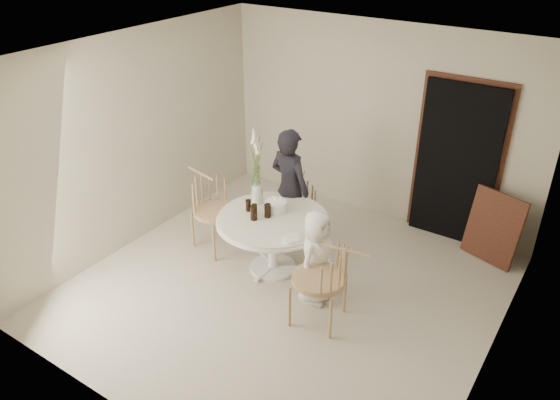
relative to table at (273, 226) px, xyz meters
The scene contains 18 objects.
ground 0.75m from the table, 35.54° to the right, with size 4.50×4.50×0.00m, color #BAB39F.
room_shell 1.09m from the table, 35.54° to the right, with size 4.50×4.50×4.50m.
doorway 2.49m from the table, 52.29° to the left, with size 1.00×0.10×2.10m, color black.
door_trim 2.53m from the table, 52.85° to the left, with size 1.12×0.03×2.22m, color brown.
table is the anchor object (origin of this frame).
picture_frame 2.73m from the table, 38.58° to the left, with size 0.68×0.05×0.90m, color brown.
chair_far 0.78m from the table, 98.05° to the left, with size 0.58×0.61×0.85m.
chair_right 1.16m from the table, 24.47° to the right, with size 0.64×0.60×0.98m.
chair_left 1.01m from the table, behind, with size 0.66×0.63×0.99m.
girl 0.67m from the table, 105.13° to the left, with size 0.58×0.38×1.59m, color black.
boy 0.75m from the table, 16.62° to the right, with size 0.55×0.36×1.12m, color white.
birthday_cake 0.24m from the table, 110.41° to the left, with size 0.26×0.26×0.18m.
cola_tumbler_a 0.30m from the table, 133.49° to the right, with size 0.08×0.08×0.17m, color black.
cola_tumbler_b 0.29m from the table, 162.84° to the right, with size 0.06×0.06×0.14m, color black.
cola_tumbler_c 0.38m from the table, behind, with size 0.07×0.07×0.14m, color black.
cola_tumbler_d 0.21m from the table, 154.83° to the right, with size 0.08×0.08×0.17m, color black.
plate_stack 0.57m from the table, 33.90° to the right, with size 0.18×0.18×0.05m, color white.
flower_vase 0.66m from the table, 152.29° to the left, with size 0.13×0.13×0.99m.
Camera 1 is at (2.77, -4.28, 3.94)m, focal length 35.00 mm.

